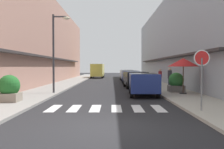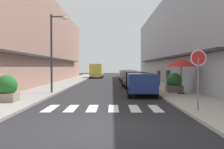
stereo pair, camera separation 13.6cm
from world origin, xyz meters
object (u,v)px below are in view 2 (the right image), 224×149
(delivery_van, at_px, (97,70))
(street_lamp, at_px, (55,45))
(parked_car_distant, at_px, (126,74))
(pedestrian_walking_near, at_px, (168,78))
(cafe_umbrella, at_px, (182,63))
(round_street_sign, at_px, (199,64))
(planter_midblock, at_px, (175,83))
(parked_car_near, at_px, (142,82))
(parked_car_mid, at_px, (134,78))
(pedestrian_walking_far, at_px, (159,77))
(planter_corner, at_px, (7,89))
(parked_car_far, at_px, (129,75))

(delivery_van, distance_m, street_lamp, 27.82)
(parked_car_distant, distance_m, pedestrian_walking_near, 15.75)
(delivery_van, height_order, cafe_umbrella, cafe_umbrella)
(round_street_sign, bearing_deg, planter_midblock, 83.61)
(planter_midblock, bearing_deg, parked_car_distant, 97.80)
(parked_car_near, xyz_separation_m, cafe_umbrella, (2.63, 0.18, 1.25))
(parked_car_mid, distance_m, delivery_van, 22.59)
(delivery_van, xyz_separation_m, round_street_sign, (6.05, -35.45, 0.59))
(parked_car_near, xyz_separation_m, pedestrian_walking_far, (2.51, 8.10, 0.01))
(delivery_van, bearing_deg, planter_corner, -94.85)
(cafe_umbrella, bearing_deg, planter_midblock, 94.96)
(parked_car_near, distance_m, cafe_umbrella, 2.92)
(planter_corner, distance_m, pedestrian_walking_far, 15.51)
(pedestrian_walking_near, bearing_deg, delivery_van, 69.46)
(delivery_van, bearing_deg, pedestrian_walking_far, -71.23)
(cafe_umbrella, bearing_deg, street_lamp, 174.75)
(pedestrian_walking_near, xyz_separation_m, pedestrian_walking_far, (-0.13, 3.73, -0.08))
(planter_midblock, height_order, pedestrian_walking_near, pedestrian_walking_near)
(delivery_van, relative_size, street_lamp, 1.02)
(parked_car_distant, height_order, planter_corner, planter_corner)
(round_street_sign, bearing_deg, parked_car_far, 94.51)
(pedestrian_walking_near, height_order, pedestrian_walking_far, pedestrian_walking_near)
(delivery_van, height_order, planter_midblock, delivery_van)
(parked_car_mid, relative_size, pedestrian_walking_far, 2.70)
(parked_car_mid, bearing_deg, parked_car_distant, 90.00)
(parked_car_distant, bearing_deg, street_lamp, -107.18)
(parked_car_distant, height_order, round_street_sign, round_street_sign)
(parked_car_distant, bearing_deg, cafe_umbrella, -82.41)
(parked_car_far, distance_m, planter_midblock, 11.79)
(parked_car_mid, xyz_separation_m, planter_midblock, (2.51, -4.94, -0.15))
(parked_car_far, xyz_separation_m, planter_midblock, (2.51, -11.52, -0.15))
(parked_car_mid, distance_m, street_lamp, 8.45)
(planter_corner, bearing_deg, round_street_sign, -17.71)
(parked_car_near, distance_m, planter_midblock, 2.97)
(parked_car_distant, bearing_deg, delivery_van, 117.09)
(parked_car_distant, relative_size, cafe_umbrella, 1.83)
(parked_car_far, height_order, parked_car_distant, same)
(delivery_van, height_order, street_lamp, street_lamp)
(parked_car_near, relative_size, delivery_van, 0.80)
(pedestrian_walking_near, bearing_deg, street_lamp, 165.04)
(street_lamp, distance_m, cafe_umbrella, 8.61)
(parked_car_near, xyz_separation_m, pedestrian_walking_near, (2.63, 4.37, 0.09))
(parked_car_mid, bearing_deg, planter_midblock, -63.10)
(parked_car_mid, height_order, pedestrian_walking_far, pedestrian_walking_far)
(parked_car_far, xyz_separation_m, round_street_sign, (1.57, -19.89, 1.07))
(pedestrian_walking_far, bearing_deg, delivery_van, 153.33)
(parked_car_far, distance_m, street_lamp, 13.72)
(parked_car_mid, distance_m, cafe_umbrella, 6.99)
(parked_car_distant, relative_size, pedestrian_walking_near, 2.51)
(parked_car_far, distance_m, planter_corner, 18.55)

